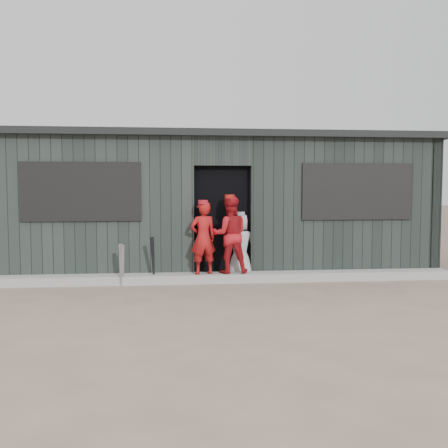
{
  "coord_description": "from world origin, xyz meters",
  "views": [
    {
      "loc": [
        -0.84,
        -6.61,
        1.59
      ],
      "look_at": [
        0.0,
        1.8,
        1.0
      ],
      "focal_mm": 40.0,
      "sensor_mm": 36.0,
      "label": 1
    }
  ],
  "objects": [
    {
      "name": "curb",
      "position": [
        0.0,
        1.82,
        0.07
      ],
      "size": [
        8.0,
        0.36,
        0.15
      ],
      "primitive_type": "cube",
      "color": "gray",
      "rests_on": "ground"
    },
    {
      "name": "ground",
      "position": [
        0.0,
        0.0,
        0.0
      ],
      "size": [
        80.0,
        80.0,
        0.0
      ],
      "primitive_type": "plane",
      "color": "#745F50",
      "rests_on": "ground"
    },
    {
      "name": "dugout",
      "position": [
        -0.0,
        3.5,
        1.29
      ],
      "size": [
        8.3,
        3.3,
        2.62
      ],
      "color": "black",
      "rests_on": "ground"
    },
    {
      "name": "bat_left",
      "position": [
        -1.69,
        1.6,
        0.35
      ],
      "size": [
        0.1,
        0.28,
        0.7
      ],
      "primitive_type": "cone",
      "rotation": [
        0.3,
        0.0,
        0.13
      ],
      "color": "#9999A1",
      "rests_on": "ground"
    },
    {
      "name": "bat_mid",
      "position": [
        -1.72,
        1.6,
        0.36
      ],
      "size": [
        0.09,
        0.18,
        0.71
      ],
      "primitive_type": "cone",
      "rotation": [
        0.15,
        0.0,
        0.1
      ],
      "color": "gray",
      "rests_on": "ground"
    },
    {
      "name": "player_grey_back",
      "position": [
        0.31,
        2.08,
        0.58
      ],
      "size": [
        0.59,
        0.4,
        1.17
      ],
      "primitive_type": "imported",
      "rotation": [
        0.0,
        0.0,
        3.19
      ],
      "color": "#A5A5A5",
      "rests_on": "ground"
    },
    {
      "name": "player_red_right",
      "position": [
        0.1,
        1.86,
        0.81
      ],
      "size": [
        0.66,
        0.52,
        1.32
      ],
      "primitive_type": "imported",
      "rotation": [
        0.0,
        0.0,
        3.17
      ],
      "color": "#AA141B",
      "rests_on": "curb"
    },
    {
      "name": "bat_right",
      "position": [
        -1.2,
        1.74,
        0.4
      ],
      "size": [
        0.09,
        0.34,
        0.81
      ],
      "primitive_type": "cone",
      "rotation": [
        0.34,
        0.0,
        -0.06
      ],
      "color": "black",
      "rests_on": "ground"
    },
    {
      "name": "player_red_left",
      "position": [
        -0.36,
        1.78,
        0.77
      ],
      "size": [
        0.51,
        0.41,
        1.23
      ],
      "primitive_type": "imported",
      "rotation": [
        0.0,
        0.0,
        3.42
      ],
      "color": "#9F1314",
      "rests_on": "curb"
    }
  ]
}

